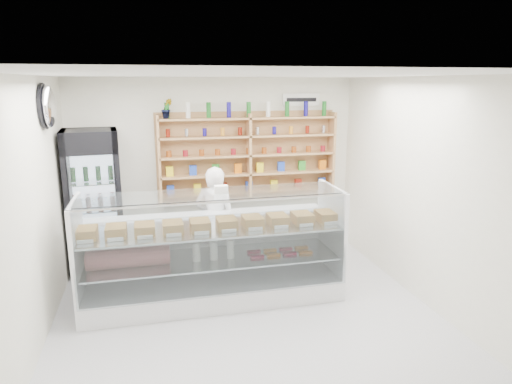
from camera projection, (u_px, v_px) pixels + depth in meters
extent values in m
plane|color=silver|center=(251.00, 323.00, 5.29)|extent=(5.00, 5.00, 0.00)
plane|color=white|center=(251.00, 75.00, 4.63)|extent=(5.00, 5.00, 0.00)
plane|color=silver|center=(216.00, 167.00, 7.33)|extent=(4.50, 0.00, 4.50)
plane|color=silver|center=(348.00, 321.00, 2.60)|extent=(4.50, 0.00, 4.50)
plane|color=silver|center=(27.00, 222.00, 4.45)|extent=(0.00, 5.00, 5.00)
plane|color=silver|center=(433.00, 196.00, 5.47)|extent=(0.00, 5.00, 5.00)
cube|color=white|center=(214.00, 289.00, 5.87)|extent=(3.24, 0.92, 0.27)
cube|color=white|center=(209.00, 243.00, 6.17)|extent=(3.24, 0.05, 0.68)
cube|color=silver|center=(213.00, 258.00, 5.78)|extent=(3.11, 0.81, 0.02)
cube|color=silver|center=(212.00, 228.00, 5.68)|extent=(3.18, 0.85, 0.02)
cube|color=silver|center=(218.00, 249.00, 5.29)|extent=(3.18, 0.13, 1.13)
cube|color=silver|center=(212.00, 194.00, 5.52)|extent=(3.18, 0.64, 0.01)
imported|color=white|center=(216.00, 222.00, 6.44)|extent=(0.69, 0.58, 1.60)
cube|color=black|center=(95.00, 202.00, 6.58)|extent=(0.81, 0.79, 2.08)
cube|color=#2C0435|center=(84.00, 144.00, 6.04)|extent=(0.74, 0.09, 0.29)
cube|color=silver|center=(90.00, 215.00, 6.26)|extent=(0.63, 0.06, 1.65)
cube|color=tan|center=(159.00, 159.00, 6.93)|extent=(0.04, 0.28, 1.33)
cube|color=tan|center=(249.00, 156.00, 7.24)|extent=(0.04, 0.28, 1.33)
cube|color=tan|center=(331.00, 152.00, 7.56)|extent=(0.04, 0.28, 1.33)
cube|color=tan|center=(249.00, 192.00, 7.38)|extent=(2.80, 0.28, 0.03)
cube|color=tan|center=(249.00, 173.00, 7.31)|extent=(2.80, 0.28, 0.03)
cube|color=tan|center=(249.00, 155.00, 7.24)|extent=(2.80, 0.28, 0.03)
cube|color=tan|center=(249.00, 136.00, 7.17)|extent=(2.80, 0.28, 0.03)
cube|color=tan|center=(249.00, 118.00, 7.10)|extent=(2.80, 0.28, 0.03)
imported|color=#1E6626|center=(167.00, 109.00, 6.78)|extent=(0.19, 0.16, 0.30)
ellipsoid|color=silver|center=(48.00, 106.00, 5.36)|extent=(0.15, 0.50, 0.50)
cube|color=white|center=(301.00, 100.00, 7.37)|extent=(0.62, 0.03, 0.20)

